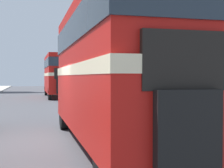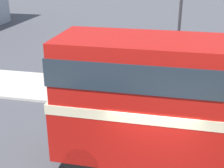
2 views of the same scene
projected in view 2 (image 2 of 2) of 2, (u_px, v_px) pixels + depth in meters
The scene contains 3 objects.
sidewalk_right at pixel (163, 97), 15.14m from camera, with size 3.50×120.00×0.12m.
double_decker_bus at pixel (209, 100), 9.02m from camera, with size 2.44×9.32×4.23m.
street_lamp at pixel (180, 21), 12.54m from camera, with size 0.36×0.36×5.86m.
Camera 2 is at (-7.26, -0.50, 6.33)m, focal length 50.00 mm.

